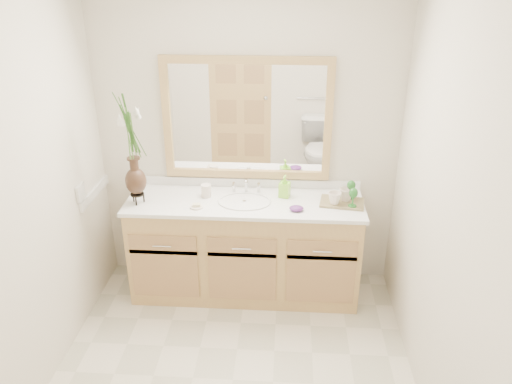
# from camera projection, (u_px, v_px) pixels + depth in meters

# --- Properties ---
(floor) EXTENTS (2.60, 2.60, 0.00)m
(floor) POSITION_uv_depth(u_px,v_px,m) (233.00, 380.00, 3.30)
(floor) COLOR beige
(floor) RESTS_ON ground
(wall_back) EXTENTS (2.40, 0.02, 2.40)m
(wall_back) POSITION_uv_depth(u_px,v_px,m) (247.00, 144.00, 3.98)
(wall_back) COLOR silver
(wall_back) RESTS_ON floor
(wall_left) EXTENTS (0.02, 2.60, 2.40)m
(wall_left) POSITION_uv_depth(u_px,v_px,m) (21.00, 213.00, 2.87)
(wall_left) COLOR silver
(wall_left) RESTS_ON floor
(wall_right) EXTENTS (0.02, 2.60, 2.40)m
(wall_right) POSITION_uv_depth(u_px,v_px,m) (446.00, 226.00, 2.73)
(wall_right) COLOR silver
(wall_right) RESTS_ON floor
(vanity) EXTENTS (1.80, 0.55, 0.80)m
(vanity) POSITION_uv_depth(u_px,v_px,m) (245.00, 248.00, 4.05)
(vanity) COLOR tan
(vanity) RESTS_ON floor
(counter) EXTENTS (1.84, 0.57, 0.03)m
(counter) POSITION_uv_depth(u_px,v_px,m) (245.00, 202.00, 3.88)
(counter) COLOR white
(counter) RESTS_ON vanity
(sink) EXTENTS (0.38, 0.34, 0.23)m
(sink) POSITION_uv_depth(u_px,v_px,m) (245.00, 208.00, 3.88)
(sink) COLOR white
(sink) RESTS_ON counter
(mirror) EXTENTS (1.32, 0.04, 0.97)m
(mirror) POSITION_uv_depth(u_px,v_px,m) (247.00, 119.00, 3.87)
(mirror) COLOR white
(mirror) RESTS_ON wall_back
(switch_plate) EXTENTS (0.02, 0.12, 0.12)m
(switch_plate) POSITION_uv_depth(u_px,v_px,m) (81.00, 192.00, 3.65)
(switch_plate) COLOR white
(switch_plate) RESTS_ON wall_left
(flower_vase) EXTENTS (0.19, 0.19, 0.77)m
(flower_vase) POSITION_uv_depth(u_px,v_px,m) (131.00, 138.00, 3.62)
(flower_vase) COLOR black
(flower_vase) RESTS_ON counter
(tumbler) EXTENTS (0.08, 0.08, 0.10)m
(tumbler) POSITION_uv_depth(u_px,v_px,m) (206.00, 191.00, 3.93)
(tumbler) COLOR silver
(tumbler) RESTS_ON counter
(soap_dish) EXTENTS (0.10, 0.10, 0.03)m
(soap_dish) POSITION_uv_depth(u_px,v_px,m) (197.00, 206.00, 3.76)
(soap_dish) COLOR silver
(soap_dish) RESTS_ON counter
(soap_bottle) EXTENTS (0.09, 0.09, 0.16)m
(soap_bottle) POSITION_uv_depth(u_px,v_px,m) (285.00, 187.00, 3.91)
(soap_bottle) COLOR #92EC37
(soap_bottle) RESTS_ON counter
(purple_dish) EXTENTS (0.11, 0.09, 0.04)m
(purple_dish) POSITION_uv_depth(u_px,v_px,m) (296.00, 208.00, 3.71)
(purple_dish) COLOR #5A2571
(purple_dish) RESTS_ON counter
(tray) EXTENTS (0.36, 0.27, 0.02)m
(tray) POSITION_uv_depth(u_px,v_px,m) (342.00, 202.00, 3.83)
(tray) COLOR brown
(tray) RESTS_ON counter
(mug_left) EXTENTS (0.11, 0.11, 0.10)m
(mug_left) POSITION_uv_depth(u_px,v_px,m) (335.00, 198.00, 3.77)
(mug_left) COLOR silver
(mug_left) RESTS_ON tray
(mug_right) EXTENTS (0.14, 0.14, 0.11)m
(mug_right) POSITION_uv_depth(u_px,v_px,m) (346.00, 194.00, 3.82)
(mug_right) COLOR silver
(mug_right) RESTS_ON tray
(goblet_front) EXTENTS (0.07, 0.07, 0.15)m
(goblet_front) POSITION_uv_depth(u_px,v_px,m) (353.00, 194.00, 3.71)
(goblet_front) COLOR #236B24
(goblet_front) RESTS_ON tray
(goblet_back) EXTENTS (0.07, 0.07, 0.15)m
(goblet_back) POSITION_uv_depth(u_px,v_px,m) (351.00, 186.00, 3.84)
(goblet_back) COLOR #236B24
(goblet_back) RESTS_ON tray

